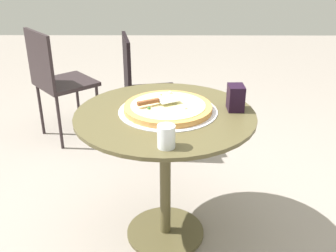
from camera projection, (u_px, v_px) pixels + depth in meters
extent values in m
plane|color=gray|center=(165.00, 233.00, 2.19)|extent=(10.00, 10.00, 0.00)
cylinder|color=brown|center=(165.00, 115.00, 1.89)|extent=(0.87, 0.87, 0.02)
cylinder|color=brown|center=(165.00, 177.00, 2.04)|extent=(0.06, 0.06, 0.69)
cylinder|color=brown|center=(165.00, 232.00, 2.19)|extent=(0.42, 0.42, 0.02)
cylinder|color=silver|center=(168.00, 111.00, 1.90)|extent=(0.48, 0.48, 0.00)
cylinder|color=#D08F47|center=(168.00, 108.00, 1.89)|extent=(0.42, 0.42, 0.03)
cylinder|color=#EEE397|center=(168.00, 105.00, 1.89)|extent=(0.36, 0.36, 0.00)
sphere|color=#37662F|center=(145.00, 102.00, 1.91)|extent=(0.01, 0.01, 0.01)
sphere|color=silver|center=(185.00, 108.00, 1.84)|extent=(0.02, 0.02, 0.02)
sphere|color=#34612F|center=(149.00, 108.00, 1.84)|extent=(0.02, 0.02, 0.02)
sphere|color=#E3F2C1|center=(161.00, 94.00, 2.00)|extent=(0.01, 0.01, 0.01)
sphere|color=silver|center=(170.00, 93.00, 2.02)|extent=(0.02, 0.02, 0.02)
cube|color=silver|center=(168.00, 100.00, 1.90)|extent=(0.12, 0.13, 0.00)
cube|color=brown|center=(148.00, 102.00, 1.86)|extent=(0.07, 0.11, 0.02)
cylinder|color=silver|center=(166.00, 136.00, 1.55)|extent=(0.07, 0.07, 0.09)
cube|color=black|center=(236.00, 98.00, 1.89)|extent=(0.10, 0.08, 0.12)
cube|color=black|center=(152.00, 94.00, 2.93)|extent=(0.45, 0.45, 0.03)
cube|color=black|center=(127.00, 66.00, 2.80)|extent=(0.38, 0.10, 0.42)
cylinder|color=black|center=(170.00, 112.00, 3.19)|extent=(0.02, 0.02, 0.42)
cylinder|color=black|center=(178.00, 129.00, 2.91)|extent=(0.02, 0.02, 0.42)
cylinder|color=black|center=(130.00, 115.00, 3.14)|extent=(0.02, 0.02, 0.42)
cylinder|color=black|center=(134.00, 133.00, 2.85)|extent=(0.02, 0.02, 0.42)
cube|color=#2D2326|center=(66.00, 83.00, 3.10)|extent=(0.56, 0.56, 0.03)
cube|color=#2D2326|center=(40.00, 60.00, 2.90)|extent=(0.32, 0.28, 0.41)
cylinder|color=#2D2326|center=(78.00, 100.00, 3.42)|extent=(0.02, 0.02, 0.44)
cylinder|color=#2D2326|center=(98.00, 111.00, 3.19)|extent=(0.02, 0.02, 0.44)
cylinder|color=#2D2326|center=(41.00, 109.00, 3.22)|extent=(0.02, 0.02, 0.44)
cylinder|color=#2D2326|center=(60.00, 123.00, 2.99)|extent=(0.02, 0.02, 0.44)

